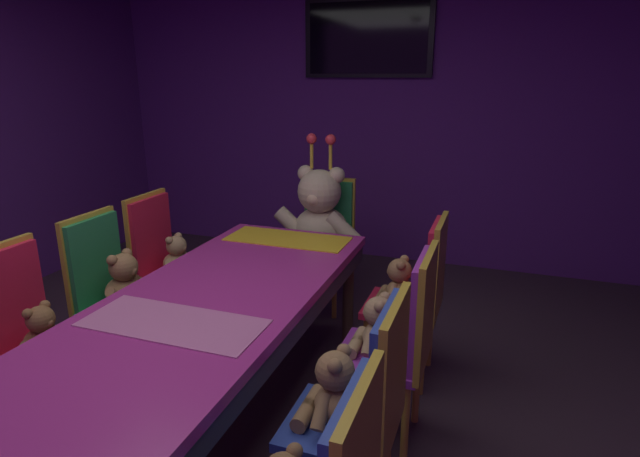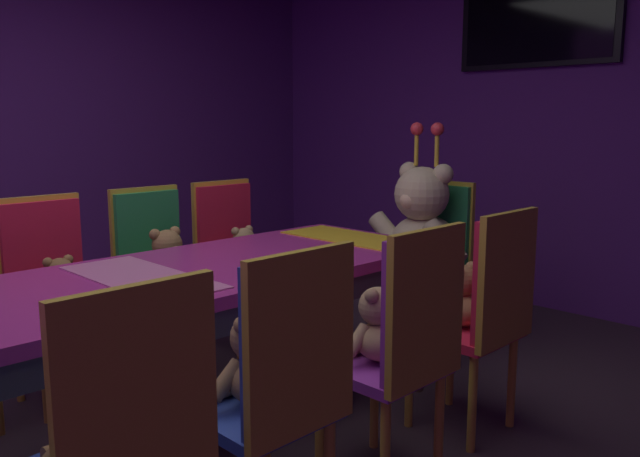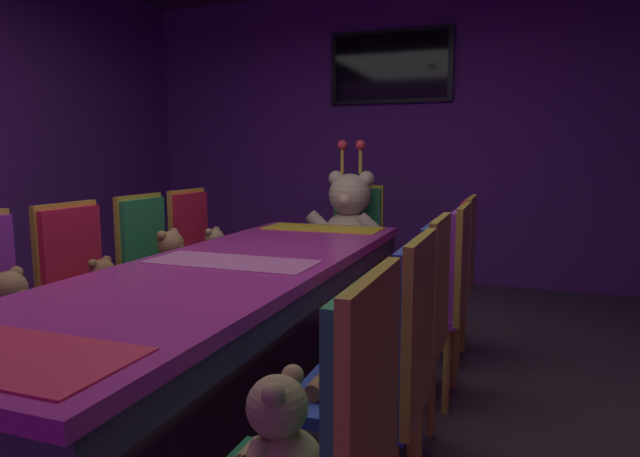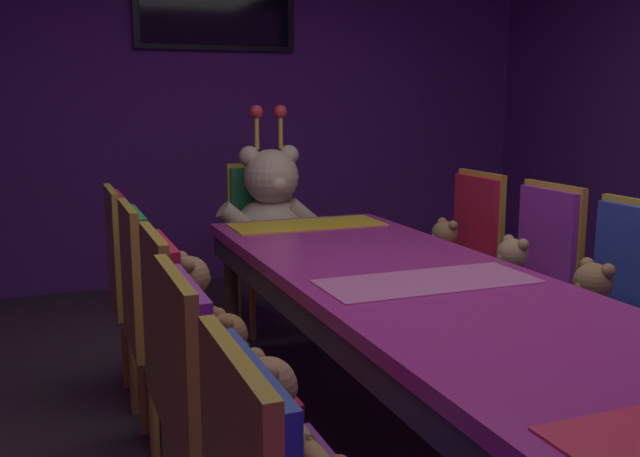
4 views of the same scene
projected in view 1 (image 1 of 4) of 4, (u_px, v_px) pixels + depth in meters
wall_back at (368, 112)px, 4.84m from camera, size 5.20×0.12×2.80m
banquet_table at (175, 342)px, 2.16m from camera, size 0.90×2.87×0.75m
chair_left_2 at (20, 324)px, 2.44m from camera, size 0.42×0.41×0.98m
teddy_left_2 at (44, 334)px, 2.40m from camera, size 0.21×0.27×0.26m
chair_left_3 at (105, 280)px, 2.97m from camera, size 0.42×0.41×0.98m
teddy_left_3 at (126, 283)px, 2.92m from camera, size 0.27×0.34×0.32m
chair_left_4 at (160, 252)px, 3.45m from camera, size 0.42×0.41×0.98m
teddy_left_4 at (178, 257)px, 3.41m from camera, size 0.22×0.28×0.27m
chair_right_2 at (371, 397)px, 1.89m from camera, size 0.42×0.41×0.98m
teddy_right_2 at (334, 392)px, 1.93m from camera, size 0.25×0.32×0.30m
chair_right_3 at (408, 331)px, 2.38m from camera, size 0.42×0.41×0.98m
teddy_right_3 at (377, 328)px, 2.43m from camera, size 0.24×0.31×0.29m
chair_right_4 at (424, 285)px, 2.90m from camera, size 0.42×0.41×0.98m
teddy_right_4 at (398, 284)px, 2.95m from camera, size 0.23×0.30×0.28m
throne_chair at (326, 229)px, 3.96m from camera, size 0.41×0.42×0.98m
king_teddy_bear at (319, 216)px, 3.77m from camera, size 0.68×0.53×0.87m
wall_tv at (368, 38)px, 4.57m from camera, size 1.17×0.06×0.68m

